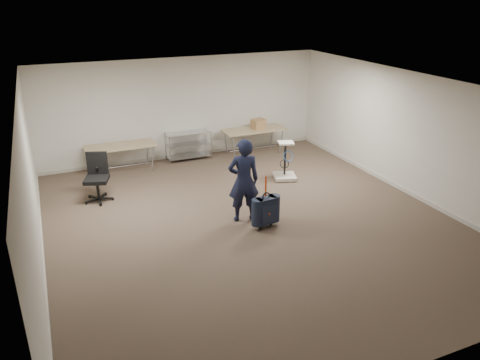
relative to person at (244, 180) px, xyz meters
name	(u,v)px	position (x,y,z in m)	size (l,w,h in m)	color
ground	(250,222)	(0.09, -0.15, -0.88)	(9.00, 9.00, 0.00)	#403227
room_shell	(226,195)	(0.09, 1.24, -0.83)	(8.00, 9.00, 9.00)	beige
folding_table_left	(121,147)	(-1.81, 3.80, -0.20)	(1.80, 0.75, 0.73)	#97855D
folding_table_right	(254,131)	(1.99, 3.80, -0.20)	(1.80, 0.75, 0.73)	#97855D
wire_shelf	(188,144)	(0.09, 4.05, -0.44)	(1.22, 0.47, 0.80)	#BABCC1
person	(244,180)	(0.00, 0.00, 0.00)	(0.64, 0.42, 1.76)	black
suitcase	(266,211)	(0.27, -0.49, -0.51)	(0.43, 0.28, 1.11)	black
office_chair	(98,186)	(-2.63, 2.22, -0.55)	(0.66, 0.67, 1.09)	black
equipment_cart	(285,169)	(1.88, 1.66, -0.63)	(0.67, 0.67, 0.98)	beige
cardboard_box	(258,124)	(2.14, 3.82, -0.01)	(0.37, 0.28, 0.28)	#9D7B49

